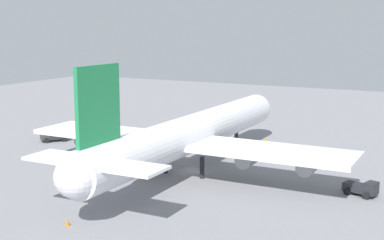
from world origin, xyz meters
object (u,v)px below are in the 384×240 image
safety_cone_nose (266,139)px  safety_cone_tail (68,222)px  cargo_airplane (191,134)px  pushback_tractor (53,136)px  maintenance_van (214,136)px  cargo_loader (362,188)px

safety_cone_nose → safety_cone_tail: bearing=175.5°
cargo_airplane → pushback_tractor: (7.06, 33.78, -4.78)m
maintenance_van → safety_cone_tail: size_ratio=6.91×
pushback_tractor → maintenance_van: bearing=-64.0°
safety_cone_nose → maintenance_van: bearing=127.2°
cargo_airplane → safety_cone_tail: bearing=176.2°
maintenance_van → safety_cone_nose: bearing=-52.8°
cargo_airplane → pushback_tractor: 34.84m
pushback_tractor → safety_cone_tail: pushback_tractor is taller
cargo_airplane → safety_cone_nose: cargo_airplane is taller
maintenance_van → safety_cone_tail: maintenance_van is taller
cargo_airplane → cargo_loader: cargo_airplane is taller
cargo_loader → safety_cone_tail: bearing=134.2°
cargo_airplane → pushback_tractor: size_ratio=10.84×
pushback_tractor → safety_cone_nose: size_ratio=8.48×
maintenance_van → safety_cone_tail: 47.11m
pushback_tractor → safety_cone_tail: size_ratio=6.97×
cargo_airplane → safety_cone_nose: bearing=-5.1°
cargo_airplane → safety_cone_nose: (27.00, -2.42, -5.59)m
maintenance_van → pushback_tractor: 30.98m
pushback_tractor → cargo_loader: pushback_tractor is taller
cargo_airplane → maintenance_van: size_ratio=10.93×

